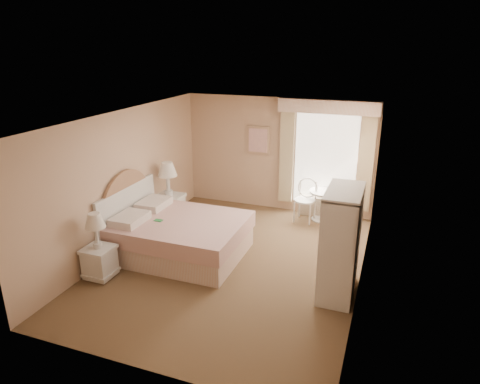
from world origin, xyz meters
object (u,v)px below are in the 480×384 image
at_px(bed, 174,234).
at_px(nightstand_far, 169,202).
at_px(cafe_chair, 306,196).
at_px(armoire, 340,252).
at_px(nightstand_near, 99,254).
at_px(round_table, 323,201).

relative_size(bed, nightstand_far, 1.71).
bearing_deg(cafe_chair, nightstand_far, -149.27).
bearing_deg(armoire, bed, 174.36).
xyz_separation_m(nightstand_near, nightstand_far, (-0.00, 2.29, 0.08)).
bearing_deg(round_table, bed, -132.45).
bearing_deg(nightstand_far, nightstand_near, -90.00).
height_order(bed, nightstand_near, bed).
bearing_deg(nightstand_near, bed, 57.83).
relative_size(nightstand_near, armoire, 0.66).
height_order(round_table, cafe_chair, cafe_chair).
height_order(bed, round_table, bed).
height_order(nightstand_far, armoire, armoire).
distance_m(bed, nightstand_near, 1.36).
distance_m(bed, nightstand_far, 1.35).
relative_size(round_table, cafe_chair, 0.72).
distance_m(nightstand_near, cafe_chair, 4.34).
relative_size(bed, round_table, 3.42).
distance_m(bed, cafe_chair, 2.98).
distance_m(nightstand_near, round_table, 4.65).
height_order(nightstand_near, nightstand_far, nightstand_far).
relative_size(round_table, armoire, 0.40).
distance_m(round_table, cafe_chair, 0.38).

